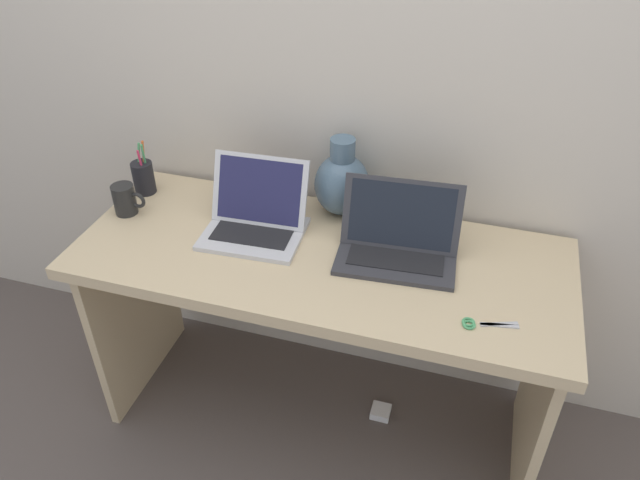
# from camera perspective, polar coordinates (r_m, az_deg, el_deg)

# --- Properties ---
(ground_plane) EXTENTS (6.00, 6.00, 0.00)m
(ground_plane) POSITION_cam_1_polar(r_m,az_deg,el_deg) (2.37, 0.00, -15.98)
(ground_plane) COLOR #564C47
(back_wall) EXTENTS (4.40, 0.04, 2.40)m
(back_wall) POSITION_cam_1_polar(r_m,az_deg,el_deg) (1.91, 3.10, 15.61)
(back_wall) COLOR beige
(back_wall) RESTS_ON ground
(desk) EXTENTS (1.50, 0.61, 0.75)m
(desk) POSITION_cam_1_polar(r_m,az_deg,el_deg) (1.94, 0.00, -5.09)
(desk) COLOR #D1B78C
(desk) RESTS_ON ground
(laptop_left) EXTENTS (0.32, 0.26, 0.22)m
(laptop_left) POSITION_cam_1_polar(r_m,az_deg,el_deg) (1.92, -6.00, 2.44)
(laptop_left) COLOR silver
(laptop_left) RESTS_ON desk
(laptop_right) EXTENTS (0.37, 0.25, 0.22)m
(laptop_right) POSITION_cam_1_polar(r_m,az_deg,el_deg) (1.81, 7.39, 0.18)
(laptop_right) COLOR #333338
(laptop_right) RESTS_ON desk
(green_vase) EXTENTS (0.18, 0.18, 0.27)m
(green_vase) POSITION_cam_1_polar(r_m,az_deg,el_deg) (1.97, 2.07, 5.42)
(green_vase) COLOR slate
(green_vase) RESTS_ON desk
(coffee_mug) EXTENTS (0.11, 0.07, 0.10)m
(coffee_mug) POSITION_cam_1_polar(r_m,az_deg,el_deg) (2.09, -17.83, 3.65)
(coffee_mug) COLOR black
(coffee_mug) RESTS_ON desk
(pen_cup) EXTENTS (0.07, 0.07, 0.19)m
(pen_cup) POSITION_cam_1_polar(r_m,az_deg,el_deg) (2.19, -16.26, 5.72)
(pen_cup) COLOR black
(pen_cup) RESTS_ON desk
(scissors) EXTENTS (0.15, 0.07, 0.01)m
(scissors) POSITION_cam_1_polar(r_m,az_deg,el_deg) (1.65, 14.78, -7.64)
(scissors) COLOR #B7B7BC
(scissors) RESTS_ON desk
(power_brick) EXTENTS (0.07, 0.07, 0.03)m
(power_brick) POSITION_cam_1_polar(r_m,az_deg,el_deg) (2.36, 5.73, -15.76)
(power_brick) COLOR white
(power_brick) RESTS_ON ground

